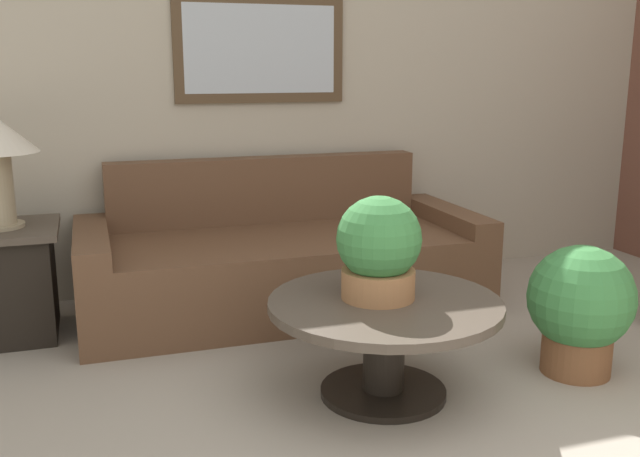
{
  "coord_description": "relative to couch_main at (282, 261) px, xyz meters",
  "views": [
    {
      "loc": [
        -1.52,
        -1.03,
        1.4
      ],
      "look_at": [
        -0.42,
        2.33,
        0.59
      ],
      "focal_mm": 40.0,
      "sensor_mm": 36.0,
      "label": 1
    }
  ],
  "objects": [
    {
      "name": "coffee_table",
      "position": [
        0.11,
        -1.28,
        0.04
      ],
      "size": [
        1.0,
        1.0,
        0.43
      ],
      "color": "black",
      "rests_on": "ground_plane"
    },
    {
      "name": "side_table",
      "position": [
        -1.5,
        -0.02,
        0.03
      ],
      "size": [
        0.58,
        0.58,
        0.59
      ],
      "color": "black",
      "rests_on": "ground_plane"
    },
    {
      "name": "wall_back",
      "position": [
        0.47,
        0.53,
        1.03
      ],
      "size": [
        6.69,
        0.09,
        2.6
      ],
      "color": "#B2A893",
      "rests_on": "ground_plane"
    },
    {
      "name": "couch_main",
      "position": [
        0.0,
        0.0,
        0.0
      ],
      "size": [
        2.3,
        0.99,
        0.85
      ],
      "color": "brown",
      "rests_on": "ground_plane"
    },
    {
      "name": "potted_plant_on_table",
      "position": [
        0.09,
        -1.24,
        0.38
      ],
      "size": [
        0.36,
        0.36,
        0.44
      ],
      "color": "#9E6B42",
      "rests_on": "coffee_table"
    },
    {
      "name": "potted_plant_floor",
      "position": [
        1.05,
        -1.34,
        0.05
      ],
      "size": [
        0.48,
        0.48,
        0.61
      ],
      "color": "brown",
      "rests_on": "ground_plane"
    }
  ]
}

